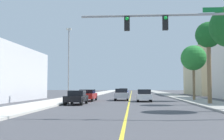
% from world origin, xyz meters
% --- Properties ---
extents(ground, '(192.00, 192.00, 0.00)m').
position_xyz_m(ground, '(0.00, 42.00, 0.00)').
color(ground, '#47474C').
extents(sidewalk_left, '(3.83, 168.00, 0.15)m').
position_xyz_m(sidewalk_left, '(-8.34, 42.00, 0.07)').
color(sidewalk_left, beige).
rests_on(sidewalk_left, ground).
extents(sidewalk_right, '(3.83, 168.00, 0.15)m').
position_xyz_m(sidewalk_right, '(8.34, 42.00, 0.07)').
color(sidewalk_right, '#9E9B93').
rests_on(sidewalk_right, ground).
extents(lane_marking_center, '(0.16, 144.00, 0.01)m').
position_xyz_m(lane_marking_center, '(0.00, 42.00, 0.00)').
color(lane_marking_center, yellow).
rests_on(lane_marking_center, ground).
extents(traffic_signal_mast, '(9.52, 0.36, 6.13)m').
position_xyz_m(traffic_signal_mast, '(3.91, 11.07, 4.67)').
color(traffic_signal_mast, gray).
rests_on(traffic_signal_mast, sidewalk_right).
extents(street_lamp, '(0.56, 0.28, 8.40)m').
position_xyz_m(street_lamp, '(-6.93, 25.87, 4.78)').
color(street_lamp, gray).
rests_on(street_lamp, sidewalk_left).
extents(palm_mid, '(2.58, 2.58, 8.11)m').
position_xyz_m(palm_mid, '(7.96, 22.82, 6.76)').
color(palm_mid, brown).
rests_on(palm_mid, sidewalk_right).
extents(palm_far, '(3.14, 3.14, 6.82)m').
position_xyz_m(palm_far, '(8.02, 29.79, 5.35)').
color(palm_far, brown).
rests_on(palm_far, sidewalk_right).
extents(car_white, '(1.76, 4.06, 1.47)m').
position_xyz_m(car_white, '(1.76, 28.25, 0.76)').
color(car_white, white).
rests_on(car_white, ground).
extents(car_blue, '(1.90, 4.16, 1.47)m').
position_xyz_m(car_blue, '(-1.41, 49.94, 0.77)').
color(car_blue, '#1E389E').
rests_on(car_blue, ground).
extents(car_red, '(1.89, 4.38, 1.43)m').
position_xyz_m(car_red, '(-5.21, 28.88, 0.75)').
color(car_red, red).
rests_on(car_red, ground).
extents(car_black, '(1.78, 4.01, 1.40)m').
position_xyz_m(car_black, '(-5.23, 22.33, 0.71)').
color(car_black, black).
rests_on(car_black, ground).
extents(car_silver, '(1.85, 4.21, 1.53)m').
position_xyz_m(car_silver, '(-1.07, 30.80, 0.78)').
color(car_silver, '#BCBCC1').
rests_on(car_silver, ground).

